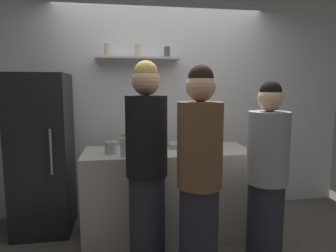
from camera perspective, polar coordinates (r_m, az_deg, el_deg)
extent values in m
cube|color=white|center=(3.74, -1.38, 3.57)|extent=(4.80, 0.10, 2.60)
cube|color=silver|center=(3.56, -5.77, 12.77)|extent=(0.98, 0.22, 0.02)
cylinder|color=beige|center=(3.57, -11.45, 14.01)|extent=(0.08, 0.08, 0.14)
cylinder|color=beige|center=(3.57, -5.79, 14.11)|extent=(0.07, 0.07, 0.14)
cylinder|color=#4C4C51|center=(3.61, -0.19, 13.92)|extent=(0.07, 0.07, 0.12)
cube|color=black|center=(3.47, -22.82, -4.88)|extent=(0.58, 0.62, 1.69)
cylinder|color=#99999E|center=(3.11, -21.46, -4.62)|extent=(0.02, 0.02, 0.45)
cube|color=#B7B2A8|center=(3.20, 0.00, -12.60)|extent=(1.71, 0.66, 0.91)
cube|color=gray|center=(3.22, 3.16, -3.64)|extent=(0.34, 0.24, 0.05)
cylinder|color=#B2B2B7|center=(2.94, -10.84, -4.09)|extent=(0.12, 0.12, 0.12)
cylinder|color=silver|center=(2.90, -10.90, -3.19)|extent=(0.01, 0.01, 0.16)
cylinder|color=silver|center=(2.90, -10.95, -3.09)|extent=(0.05, 0.01, 0.16)
cylinder|color=silver|center=(2.93, -10.73, -2.84)|extent=(0.01, 0.01, 0.18)
cylinder|color=silver|center=(2.93, -11.28, -3.06)|extent=(0.02, 0.03, 0.16)
cylinder|color=silver|center=(2.93, -10.84, -2.80)|extent=(0.01, 0.03, 0.18)
cylinder|color=silver|center=(2.93, -10.44, -2.98)|extent=(0.01, 0.02, 0.17)
cylinder|color=#19471E|center=(3.22, -6.98, -2.01)|extent=(0.08, 0.08, 0.24)
cylinder|color=#19471E|center=(3.20, -7.03, 0.90)|extent=(0.03, 0.03, 0.09)
cylinder|color=black|center=(3.19, -7.04, 1.87)|extent=(0.04, 0.04, 0.02)
cylinder|color=#472814|center=(3.20, 9.39, -2.38)|extent=(0.07, 0.07, 0.21)
cylinder|color=#472814|center=(3.18, 9.45, 0.15)|extent=(0.03, 0.03, 0.08)
cylinder|color=maroon|center=(3.17, 9.47, 1.01)|extent=(0.03, 0.03, 0.02)
cylinder|color=silver|center=(2.80, -8.37, -4.07)|extent=(0.08, 0.08, 0.18)
cylinder|color=silver|center=(2.78, -8.41, -2.01)|extent=(0.04, 0.04, 0.03)
cylinder|color=yellow|center=(2.78, -8.42, -1.56)|extent=(0.05, 0.05, 0.02)
cylinder|color=#262633|center=(2.65, -3.97, -17.99)|extent=(0.30, 0.30, 0.83)
cylinder|color=black|center=(2.43, -4.13, -1.94)|extent=(0.34, 0.34, 0.66)
sphere|color=#D8AD8C|center=(2.40, -4.23, 8.52)|extent=(0.22, 0.22, 0.22)
sphere|color=#D8B759|center=(2.40, -4.24, 10.13)|extent=(0.19, 0.19, 0.19)
cylinder|color=#262633|center=(2.81, 17.96, -17.60)|extent=(0.30, 0.30, 0.76)
cylinder|color=gray|center=(2.60, 18.56, -3.94)|extent=(0.34, 0.34, 0.60)
sphere|color=#D8AD8C|center=(2.56, 18.93, 4.93)|extent=(0.20, 0.20, 0.20)
sphere|color=black|center=(2.56, 18.99, 6.30)|extent=(0.17, 0.17, 0.17)
cylinder|color=#262633|center=(2.47, 5.86, -20.30)|extent=(0.30, 0.30, 0.81)
cylinder|color=brown|center=(2.23, 6.10, -3.62)|extent=(0.34, 0.34, 0.64)
sphere|color=#D8AD8C|center=(2.19, 6.26, 7.47)|extent=(0.22, 0.22, 0.22)
sphere|color=black|center=(2.19, 6.28, 9.19)|extent=(0.19, 0.19, 0.19)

